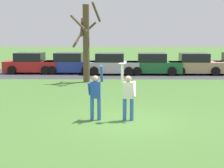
% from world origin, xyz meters
% --- Properties ---
extents(ground_plane, '(120.00, 120.00, 0.00)m').
position_xyz_m(ground_plane, '(0.00, 0.00, 0.00)').
color(ground_plane, '#426B2D').
extents(person_catcher, '(0.55, 0.49, 2.08)m').
position_xyz_m(person_catcher, '(0.02, 0.15, 0.98)').
color(person_catcher, '#3366B7').
rests_on(person_catcher, ground_plane).
extents(person_defender, '(0.55, 0.49, 2.04)m').
position_xyz_m(person_defender, '(-1.17, 0.19, 0.98)').
color(person_defender, '#3366B7').
rests_on(person_defender, ground_plane).
extents(frisbee_disc, '(0.27, 0.27, 0.02)m').
position_xyz_m(frisbee_disc, '(-0.20, 0.16, 2.09)').
color(frisbee_disc, white).
rests_on(frisbee_disc, person_catcher).
extents(parked_car_red, '(4.15, 2.14, 1.59)m').
position_xyz_m(parked_car_red, '(-7.07, 14.58, 0.73)').
color(parked_car_red, red).
rests_on(parked_car_red, ground_plane).
extents(parked_car_blue, '(4.15, 2.14, 1.59)m').
position_xyz_m(parked_car_blue, '(-4.02, 14.53, 0.73)').
color(parked_car_blue, '#233893').
rests_on(parked_car_blue, ground_plane).
extents(parked_car_silver, '(4.15, 2.14, 1.59)m').
position_xyz_m(parked_car_silver, '(-0.84, 14.02, 0.73)').
color(parked_car_silver, '#BCBCC1').
rests_on(parked_car_silver, ground_plane).
extents(parked_car_green, '(4.15, 2.14, 1.59)m').
position_xyz_m(parked_car_green, '(2.32, 14.04, 0.73)').
color(parked_car_green, '#1E6633').
rests_on(parked_car_green, ground_plane).
extents(parked_car_tan, '(4.15, 2.14, 1.59)m').
position_xyz_m(parked_car_tan, '(5.50, 14.10, 0.73)').
color(parked_car_tan, tan).
rests_on(parked_car_tan, ground_plane).
extents(parking_strip, '(25.08, 6.40, 0.01)m').
position_xyz_m(parking_strip, '(0.95, 14.37, 0.00)').
color(parking_strip, '#38383D').
rests_on(parking_strip, ground_plane).
extents(bare_tree_tall, '(1.92, 1.85, 5.00)m').
position_xyz_m(bare_tree_tall, '(-2.38, 9.89, 2.62)').
color(bare_tree_tall, brown).
rests_on(bare_tree_tall, ground_plane).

